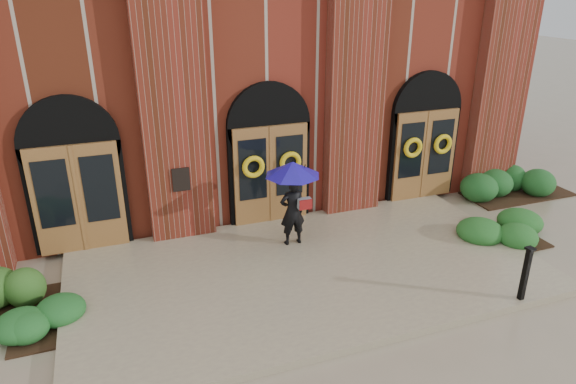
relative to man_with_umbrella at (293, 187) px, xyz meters
name	(u,v)px	position (x,y,z in m)	size (l,w,h in m)	color
ground	(311,277)	(-0.07, -1.34, -1.57)	(90.00, 90.00, 0.00)	gray
landing	(309,271)	(-0.07, -1.19, -1.49)	(10.00, 5.30, 0.15)	tan
church_building	(213,57)	(-0.07, 7.45, 1.93)	(16.20, 12.53, 7.00)	maroon
man_with_umbrella	(293,187)	(0.00, 0.00, 0.00)	(1.27, 1.27, 2.03)	black
metal_post	(526,273)	(3.36, -3.69, -0.83)	(0.16, 0.16, 1.13)	black
hedge_wall_left	(47,287)	(-5.27, -0.44, -1.20)	(2.86, 1.14, 0.73)	#2A511B
hedge_wall_right	(519,183)	(7.44, 0.80, -1.19)	(2.93, 1.17, 0.75)	#1A4C1E
hedge_front_left	(51,318)	(-5.17, -1.34, -1.34)	(1.31, 1.12, 0.46)	#1C521F
hedge_front_right	(505,229)	(5.03, -1.34, -1.29)	(1.54, 1.32, 0.55)	#1F561F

